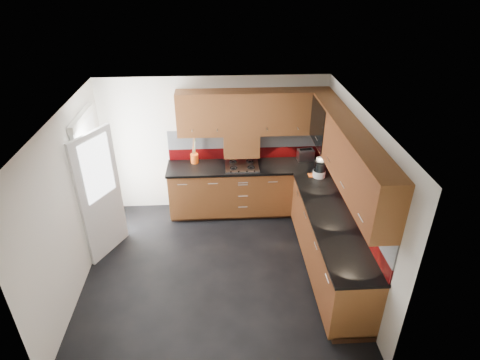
{
  "coord_description": "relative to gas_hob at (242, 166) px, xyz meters",
  "views": [
    {
      "loc": [
        0.07,
        -4.54,
        4.1
      ],
      "look_at": [
        0.37,
        0.65,
        1.14
      ],
      "focal_mm": 30.0,
      "sensor_mm": 36.0,
      "label": 1
    }
  ],
  "objects": [
    {
      "name": "food_processor",
      "position": [
        1.22,
        -0.43,
        0.14
      ],
      "size": [
        0.2,
        0.2,
        0.34
      ],
      "color": "white",
      "rests_on": "countertop"
    },
    {
      "name": "gas_hob",
      "position": [
        0.0,
        0.0,
        0.0
      ],
      "size": [
        0.57,
        0.5,
        0.04
      ],
      "color": "silver",
      "rests_on": "countertop"
    },
    {
      "name": "room",
      "position": [
        -0.45,
        -1.47,
        0.54
      ],
      "size": [
        4.0,
        3.8,
        2.64
      ],
      "color": "black"
    },
    {
      "name": "orange_cloth",
      "position": [
        1.13,
        -0.39,
        -0.01
      ],
      "size": [
        0.15,
        0.13,
        0.02
      ],
      "primitive_type": "cube",
      "rotation": [
        0.0,
        0.0,
        -0.01
      ],
      "color": "#E65B19",
      "rests_on": "countertop"
    },
    {
      "name": "countertop",
      "position": [
        0.6,
        -0.77,
        -0.03
      ],
      "size": [
        2.72,
        3.22,
        0.04
      ],
      "color": "black",
      "rests_on": "base_cabinets"
    },
    {
      "name": "paper_towel",
      "position": [
        1.23,
        -0.46,
        0.11
      ],
      "size": [
        0.15,
        0.15,
        0.25
      ],
      "primitive_type": "cylinder",
      "rotation": [
        0.0,
        0.0,
        -0.38
      ],
      "color": "white",
      "rests_on": "countertop"
    },
    {
      "name": "back_door",
      "position": [
        -2.23,
        -0.72,
        0.08
      ],
      "size": [
        0.42,
        1.19,
        2.04
      ],
      "color": "white",
      "rests_on": "room"
    },
    {
      "name": "toaster",
      "position": [
        1.12,
        0.18,
        0.08
      ],
      "size": [
        0.29,
        0.2,
        0.2
      ],
      "color": "silver",
      "rests_on": "countertop"
    },
    {
      "name": "extractor_hood",
      "position": [
        0.0,
        0.17,
        0.33
      ],
      "size": [
        0.6,
        0.33,
        0.4
      ],
      "primitive_type": "cube",
      "color": "#593013",
      "rests_on": "room"
    },
    {
      "name": "utensil_pot",
      "position": [
        -0.8,
        0.19,
        0.09
      ],
      "size": [
        0.13,
        0.13,
        0.47
      ],
      "color": "#DF5515",
      "rests_on": "countertop"
    },
    {
      "name": "glass_cabinet",
      "position": [
        1.26,
        -0.4,
        0.91
      ],
      "size": [
        0.32,
        0.8,
        0.66
      ],
      "color": "black",
      "rests_on": "room"
    },
    {
      "name": "backsplash",
      "position": [
        0.83,
        -0.54,
        0.26
      ],
      "size": [
        2.7,
        3.2,
        0.54
      ],
      "color": "maroon",
      "rests_on": "countertop"
    },
    {
      "name": "upper_cabinets",
      "position": [
        0.78,
        -0.69,
        0.88
      ],
      "size": [
        2.5,
        3.2,
        0.72
      ],
      "color": "#593013",
      "rests_on": "room"
    },
    {
      "name": "base_cabinets",
      "position": [
        0.62,
        -0.75,
        -0.52
      ],
      "size": [
        2.7,
        3.2,
        0.95
      ],
      "color": "#593013",
      "rests_on": "room"
    }
  ]
}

